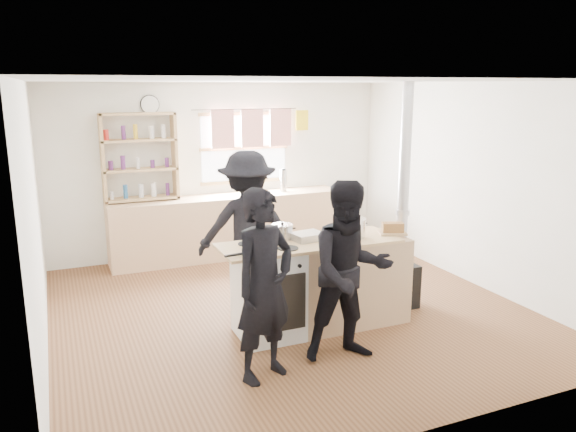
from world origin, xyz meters
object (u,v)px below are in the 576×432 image
at_px(stockpot_stove, 282,232).
at_px(skillet_greens, 257,251).
at_px(stockpot_counter, 352,228).
at_px(person_near_right, 350,272).
at_px(thermos, 283,181).
at_px(bread_board, 393,229).
at_px(person_near_left, 264,286).
at_px(person_far, 248,227).
at_px(flue_heater, 401,251).
at_px(cooking_island, 322,283).
at_px(roast_tray, 307,236).

bearing_deg(stockpot_stove, skillet_greens, -136.97).
xyz_separation_m(stockpot_counter, person_near_right, (-0.42, -0.72, -0.20)).
bearing_deg(stockpot_counter, person_near_right, -120.19).
bearing_deg(thermos, stockpot_stove, -112.79).
relative_size(stockpot_stove, bread_board, 0.64).
relative_size(person_near_left, person_far, 0.94).
bearing_deg(bread_board, flue_heater, 39.40).
relative_size(cooking_island, person_near_right, 1.19).
height_order(person_near_left, person_near_right, person_near_right).
xyz_separation_m(roast_tray, bread_board, (0.92, -0.14, 0.01)).
relative_size(stockpot_counter, person_near_right, 0.18).
xyz_separation_m(roast_tray, stockpot_stove, (-0.22, 0.13, 0.04)).
bearing_deg(bread_board, cooking_island, 174.99).
bearing_deg(roast_tray, cooking_island, -25.90).
distance_m(cooking_island, skillet_greens, 0.94).
relative_size(person_near_left, person_near_right, 1.00).
bearing_deg(stockpot_stove, cooking_island, -28.10).
height_order(cooking_island, stockpot_stove, stockpot_stove).
height_order(cooking_island, stockpot_counter, stockpot_counter).
bearing_deg(person_near_left, person_near_right, -20.24).
distance_m(skillet_greens, person_near_right, 0.88).
relative_size(roast_tray, person_near_right, 0.21).
height_order(person_near_left, person_far, person_far).
bearing_deg(person_far, skillet_greens, 89.22).
xyz_separation_m(skillet_greens, stockpot_counter, (1.11, 0.19, 0.07)).
bearing_deg(person_far, bread_board, 153.17).
distance_m(skillet_greens, bread_board, 1.57).
bearing_deg(person_near_left, skillet_greens, 53.78).
bearing_deg(stockpot_counter, person_far, 127.86).
height_order(stockpot_stove, flue_heater, flue_heater).
height_order(thermos, flue_heater, flue_heater).
xyz_separation_m(roast_tray, person_near_left, (-0.78, -0.82, -0.15)).
relative_size(person_near_right, person_far, 0.95).
relative_size(skillet_greens, stockpot_counter, 1.10).
height_order(stockpot_stove, stockpot_counter, stockpot_counter).
relative_size(flue_heater, person_far, 1.43).
relative_size(stockpot_counter, flue_heater, 0.12).
bearing_deg(stockpot_counter, person_near_left, -149.10).
distance_m(person_near_left, person_far, 1.82).
xyz_separation_m(bread_board, person_near_left, (-1.70, -0.68, -0.16)).
xyz_separation_m(cooking_island, bread_board, (0.79, -0.07, 0.51)).
relative_size(stockpot_counter, person_near_left, 0.18).
distance_m(stockpot_counter, person_near_left, 1.47).
height_order(roast_tray, person_near_left, person_near_left).
bearing_deg(skillet_greens, roast_tray, 22.24).
relative_size(skillet_greens, stockpot_stove, 1.48).
height_order(bread_board, person_near_left, person_near_left).
bearing_deg(flue_heater, person_near_right, -142.57).
distance_m(stockpot_stove, stockpot_counter, 0.72).
height_order(roast_tray, bread_board, bread_board).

